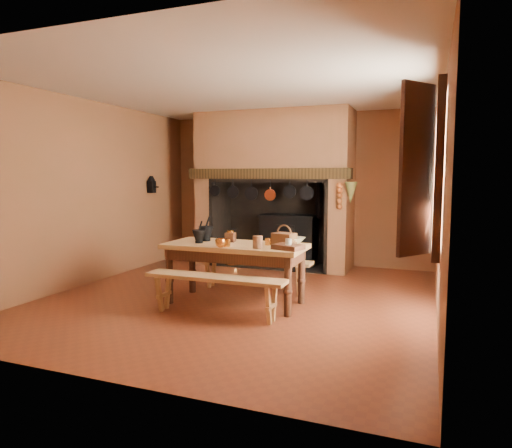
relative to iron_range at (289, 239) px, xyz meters
The scene contains 28 objects.
floor 2.50m from the iron_range, 89.02° to the right, with size 5.50×5.50×0.00m, color maroon.
ceiling 3.37m from the iron_range, 89.02° to the right, with size 5.50×5.50×0.00m, color silver.
back_wall 0.97m from the iron_range, 82.10° to the left, with size 5.00×0.02×2.80m, color brown.
wall_left 3.59m from the iron_range, 135.12° to the right, with size 0.02×5.50×2.80m, color brown.
wall_right 3.65m from the iron_range, 43.91° to the right, with size 0.02×5.50×2.80m, color brown.
wall_front 5.28m from the iron_range, 89.54° to the right, with size 5.00×0.02×2.80m, color brown.
chimney_breast 1.36m from the iron_range, 151.95° to the right, with size 2.95×0.96×2.80m.
iron_range is the anchor object (origin of this frame).
hearth_pans 1.10m from the iron_range, 167.25° to the right, with size 0.51×0.62×0.20m.
hanging_pans 1.12m from the iron_range, 115.02° to the right, with size 1.92×0.29×0.27m.
onion_string 1.49m from the iron_range, 32.25° to the right, with size 0.12×0.10×0.46m, color #94411B, non-canonical shape.
herb_bunch 1.65m from the iron_range, 28.28° to the right, with size 0.20×0.20×0.35m, color brown.
window 3.91m from the iron_range, 49.98° to the right, with size 0.39×1.75×1.76m.
wall_coffee_mill 2.74m from the iron_range, 159.32° to the right, with size 0.23×0.16×0.31m.
work_table 2.74m from the iron_range, 87.86° to the right, with size 1.80×0.80×0.78m.
bench_front 3.34m from the iron_range, 88.24° to the right, with size 1.72×0.30×0.49m.
bench_back 2.09m from the iron_range, 87.18° to the right, with size 1.69×0.30×0.47m.
mortar_large 2.69m from the iron_range, 97.88° to the right, with size 0.20×0.20×0.34m.
mortar_small 2.89m from the iron_range, 97.30° to the right, with size 0.17×0.17×0.29m.
coffee_grinder 2.61m from the iron_range, 90.70° to the right, with size 0.17×0.13×0.19m.
brass_mug_a 3.00m from the iron_range, 88.11° to the right, with size 0.09×0.09×0.10m, color orange.
brass_mug_b 2.76m from the iron_range, 78.75° to the right, with size 0.08×0.08×0.09m, color orange.
mixing_bowl 2.59m from the iron_range, 72.62° to the right, with size 0.33×0.33×0.08m, color beige.
stoneware_crock 3.05m from the iron_range, 80.40° to the right, with size 0.12×0.12×0.15m, color brown.
glass_jar 3.09m from the iron_range, 73.38° to the right, with size 0.07×0.07×0.13m, color beige.
wicker_basket 2.73m from the iron_range, 74.59° to the right, with size 0.31×0.26×0.26m.
wooden_tray 3.06m from the iron_range, 73.45° to the right, with size 0.34×0.24×0.06m, color #3A1E12.
brass_cup 3.08m from the iron_range, 89.12° to the right, with size 0.13×0.13×0.10m, color orange.
Camera 1 is at (2.39, -5.60, 1.65)m, focal length 32.00 mm.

